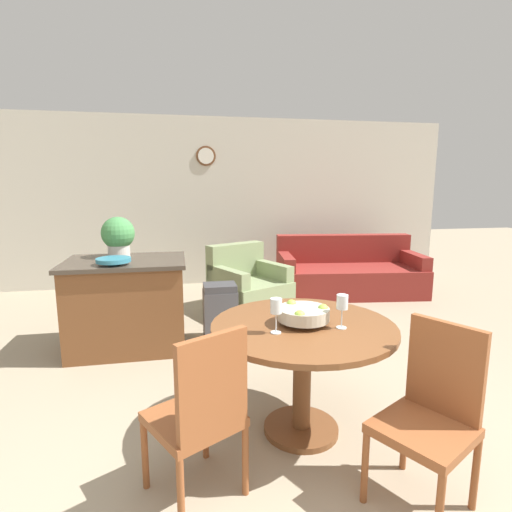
% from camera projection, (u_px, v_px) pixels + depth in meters
% --- Properties ---
extents(wall_back, '(8.00, 0.09, 2.70)m').
position_uv_depth(wall_back, '(214.00, 202.00, 6.55)').
color(wall_back, beige).
rests_on(wall_back, ground_plane).
extents(dining_table, '(1.18, 1.18, 0.75)m').
position_uv_depth(dining_table, '(303.00, 349.00, 2.57)').
color(dining_table, brown).
rests_on(dining_table, ground_plane).
extents(dining_chair_near_left, '(0.57, 0.57, 0.94)m').
position_uv_depth(dining_chair_near_left, '(201.00, 410.00, 2.00)').
color(dining_chair_near_left, brown).
rests_on(dining_chair_near_left, ground_plane).
extents(dining_chair_near_right, '(0.57, 0.57, 0.94)m').
position_uv_depth(dining_chair_near_right, '(432.00, 409.00, 2.02)').
color(dining_chair_near_right, brown).
rests_on(dining_chair_near_right, ground_plane).
extents(fruit_bowl, '(0.33, 0.33, 0.13)m').
position_uv_depth(fruit_bowl, '(303.00, 314.00, 2.53)').
color(fruit_bowl, '#B7B29E').
rests_on(fruit_bowl, dining_table).
extents(wine_glass_left, '(0.07, 0.07, 0.21)m').
position_uv_depth(wine_glass_left, '(276.00, 308.00, 2.36)').
color(wine_glass_left, silver).
rests_on(wine_glass_left, dining_table).
extents(wine_glass_right, '(0.07, 0.07, 0.21)m').
position_uv_depth(wine_glass_right, '(342.00, 304.00, 2.44)').
color(wine_glass_right, silver).
rests_on(wine_glass_right, dining_table).
extents(kitchen_island, '(1.15, 0.84, 0.90)m').
position_uv_depth(kitchen_island, '(128.00, 304.00, 3.99)').
color(kitchen_island, brown).
rests_on(kitchen_island, ground_plane).
extents(teal_bowl, '(0.31, 0.31, 0.06)m').
position_uv_depth(teal_bowl, '(114.00, 260.00, 3.67)').
color(teal_bowl, teal).
rests_on(teal_bowl, kitchen_island).
extents(potted_plant, '(0.33, 0.33, 0.41)m').
position_uv_depth(potted_plant, '(118.00, 236.00, 4.03)').
color(potted_plant, beige).
rests_on(potted_plant, kitchen_island).
extents(trash_bin, '(0.35, 0.28, 0.60)m').
position_uv_depth(trash_bin, '(220.00, 312.00, 4.22)').
color(trash_bin, '#47474C').
rests_on(trash_bin, ground_plane).
extents(couch, '(2.21, 1.25, 0.85)m').
position_uv_depth(couch, '(348.00, 274.00, 6.08)').
color(couch, maroon).
rests_on(couch, ground_plane).
extents(armchair, '(1.12, 1.13, 0.85)m').
position_uv_depth(armchair, '(248.00, 288.00, 5.24)').
color(armchair, gray).
rests_on(armchair, ground_plane).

